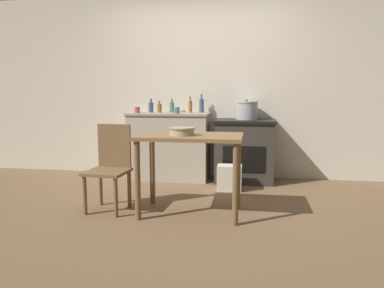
% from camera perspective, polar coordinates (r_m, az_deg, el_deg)
% --- Properties ---
extents(ground_plane, '(14.00, 14.00, 0.00)m').
position_cam_1_polar(ground_plane, '(3.98, -1.32, -9.65)').
color(ground_plane, brown).
extents(wall_back, '(8.00, 0.07, 2.55)m').
position_cam_1_polar(wall_back, '(5.36, 1.79, 8.73)').
color(wall_back, beige).
rests_on(wall_back, ground_plane).
extents(counter_cabinet, '(1.11, 0.55, 0.92)m').
position_cam_1_polar(counter_cabinet, '(5.21, -3.47, -0.26)').
color(counter_cabinet, '#B2A893').
rests_on(counter_cabinet, ground_plane).
extents(stove, '(0.81, 0.56, 0.84)m').
position_cam_1_polar(stove, '(5.08, 7.99, -0.99)').
color(stove, '#38332D').
rests_on(stove, ground_plane).
extents(work_table, '(1.01, 0.62, 0.79)m').
position_cam_1_polar(work_table, '(3.65, -0.27, -0.71)').
color(work_table, olive).
rests_on(work_table, ground_plane).
extents(chair, '(0.43, 0.43, 0.87)m').
position_cam_1_polar(chair, '(3.93, -12.35, -3.18)').
color(chair, brown).
rests_on(chair, ground_plane).
extents(flour_sack, '(0.30, 0.21, 0.31)m').
position_cam_1_polar(flour_sack, '(4.65, 5.73, -5.12)').
color(flour_sack, beige).
rests_on(flour_sack, ground_plane).
extents(stock_pot, '(0.30, 0.30, 0.26)m').
position_cam_1_polar(stock_pot, '(5.09, 8.31, 5.10)').
color(stock_pot, '#A8A8AD').
rests_on(stock_pot, stove).
extents(mixing_bowl_large, '(0.26, 0.26, 0.08)m').
position_cam_1_polar(mixing_bowl_large, '(3.59, -1.54, 2.03)').
color(mixing_bowl_large, tan).
rests_on(mixing_bowl_large, work_table).
extents(bottle_far_left, '(0.06, 0.06, 0.26)m').
position_cam_1_polar(bottle_far_left, '(5.23, 1.45, 5.91)').
color(bottle_far_left, '#3D5675').
rests_on(bottle_far_left, counter_cabinet).
extents(bottle_left, '(0.07, 0.07, 0.19)m').
position_cam_1_polar(bottle_left, '(5.28, -6.27, 5.61)').
color(bottle_left, '#3D5675').
rests_on(bottle_left, counter_cabinet).
extents(bottle_mid_left, '(0.07, 0.07, 0.16)m').
position_cam_1_polar(bottle_mid_left, '(5.24, -5.01, 5.50)').
color(bottle_mid_left, olive).
rests_on(bottle_mid_left, counter_cabinet).
extents(bottle_center_left, '(0.06, 0.06, 0.23)m').
position_cam_1_polar(bottle_center_left, '(5.24, -0.28, 5.80)').
color(bottle_center_left, olive).
rests_on(bottle_center_left, counter_cabinet).
extents(bottle_center, '(0.07, 0.07, 0.19)m').
position_cam_1_polar(bottle_center, '(5.29, -3.09, 5.65)').
color(bottle_center, '#517F5B').
rests_on(bottle_center, counter_cabinet).
extents(cup_center_right, '(0.08, 0.08, 0.08)m').
position_cam_1_polar(cup_center_right, '(4.98, -2.35, 5.14)').
color(cup_center_right, '#4C6B99').
rests_on(cup_center_right, counter_cabinet).
extents(cup_mid_right, '(0.08, 0.08, 0.08)m').
position_cam_1_polar(cup_mid_right, '(5.17, -8.36, 5.16)').
color(cup_mid_right, '#B74C42').
rests_on(cup_mid_right, counter_cabinet).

